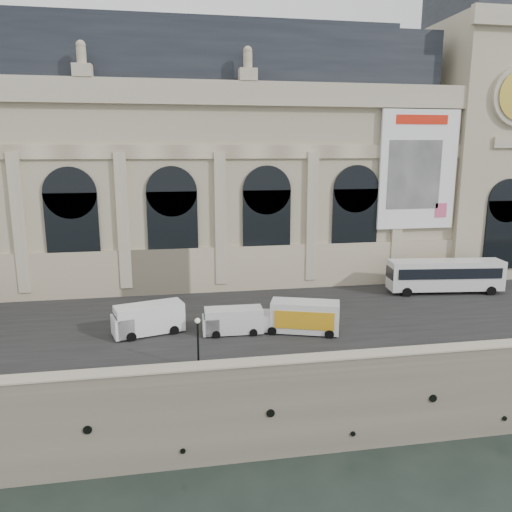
# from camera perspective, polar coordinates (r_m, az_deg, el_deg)

# --- Properties ---
(ground) EXTENTS (260.00, 260.00, 0.00)m
(ground) POSITION_cam_1_polar(r_m,az_deg,el_deg) (37.33, -1.63, -22.56)
(ground) COLOR black
(ground) RESTS_ON ground
(quay) EXTENTS (160.00, 70.00, 6.00)m
(quay) POSITION_cam_1_polar(r_m,az_deg,el_deg) (68.04, -5.94, -3.53)
(quay) COLOR gray
(quay) RESTS_ON ground
(street) EXTENTS (160.00, 24.00, 0.06)m
(street) POSITION_cam_1_polar(r_m,az_deg,el_deg) (47.14, -4.17, -6.76)
(street) COLOR #2D2D2D
(street) RESTS_ON quay
(parapet) EXTENTS (160.00, 1.40, 1.21)m
(parapet) POSITION_cam_1_polar(r_m,az_deg,el_deg) (34.55, -1.84, -12.92)
(parapet) COLOR gray
(parapet) RESTS_ON quay
(museum) EXTENTS (69.00, 18.70, 29.10)m
(museum) POSITION_cam_1_polar(r_m,az_deg,el_deg) (61.32, -11.67, 10.42)
(museum) COLOR #BBAD8F
(museum) RESTS_ON quay
(clock_pavilion) EXTENTS (13.00, 14.72, 36.70)m
(clock_pavilion) POSITION_cam_1_polar(r_m,az_deg,el_deg) (69.86, 23.98, 12.86)
(clock_pavilion) COLOR #BBAD8F
(clock_pavilion) RESTS_ON quay
(bus_right) EXTENTS (12.43, 3.99, 3.60)m
(bus_right) POSITION_cam_1_polar(r_m,az_deg,el_deg) (57.42, 20.80, -2.03)
(bus_right) COLOR silver
(bus_right) RESTS_ON quay
(van_b) EXTENTS (5.06, 2.19, 2.23)m
(van_b) POSITION_cam_1_polar(r_m,az_deg,el_deg) (42.22, -3.00, -7.42)
(van_b) COLOR silver
(van_b) RESTS_ON quay
(van_c) EXTENTS (6.17, 3.66, 2.58)m
(van_c) POSITION_cam_1_polar(r_m,az_deg,el_deg) (42.95, -12.55, -7.11)
(van_c) COLOR white
(van_c) RESTS_ON quay
(box_truck) EXTENTS (7.14, 4.23, 2.75)m
(box_truck) POSITION_cam_1_polar(r_m,az_deg,el_deg) (42.53, 5.08, -6.96)
(box_truck) COLOR silver
(box_truck) RESTS_ON quay
(lamp_right) EXTENTS (0.39, 0.39, 3.82)m
(lamp_right) POSITION_cam_1_polar(r_m,az_deg,el_deg) (35.61, -6.64, -9.97)
(lamp_right) COLOR black
(lamp_right) RESTS_ON quay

